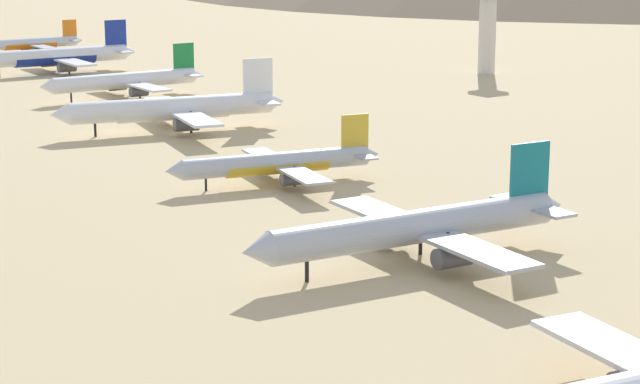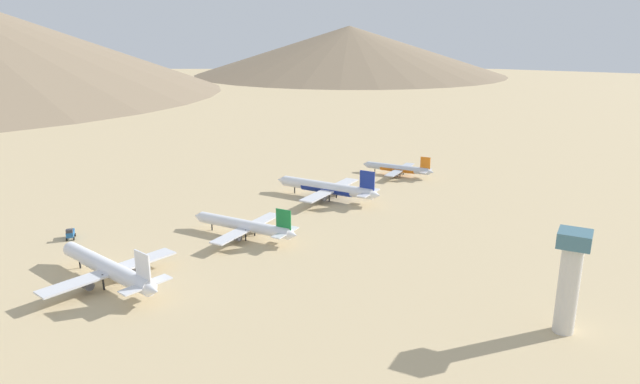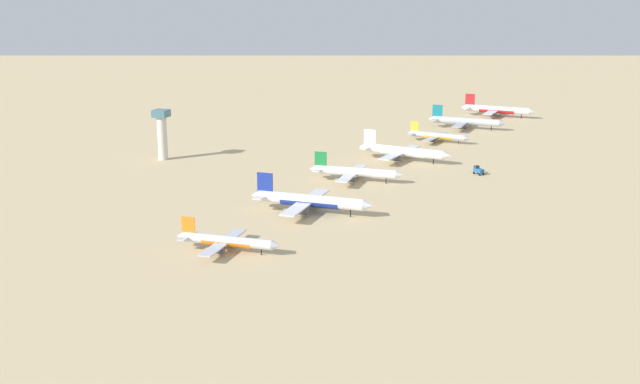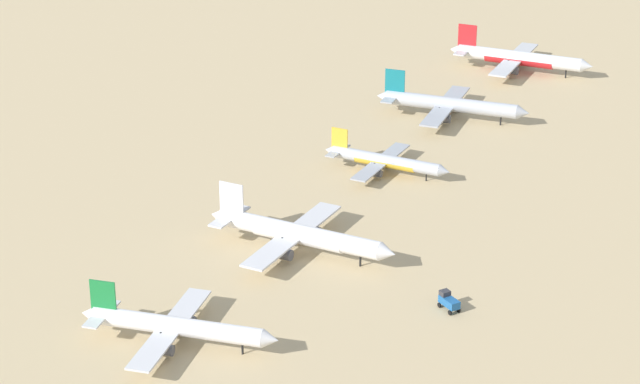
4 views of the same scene
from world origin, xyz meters
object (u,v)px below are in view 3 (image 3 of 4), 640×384
object	(u,v)px
parked_jet_5	(465,121)
parked_jet_6	(496,110)
parked_jet_3	(403,151)
parked_jet_0	(226,241)
parked_jet_1	(309,201)
control_tower	(162,132)
parked_jet_4	(437,136)
parked_jet_2	(354,172)
service_truck	(478,170)

from	to	relation	value
parked_jet_5	parked_jet_6	size ratio (longest dim) A/B	0.96
parked_jet_3	parked_jet_0	bearing A→B (deg)	-100.75
parked_jet_6	parked_jet_1	bearing A→B (deg)	-101.27
parked_jet_5	control_tower	world-z (taller)	control_tower
parked_jet_1	parked_jet_5	xyz separation A→B (m)	(36.23, 203.83, -0.12)
control_tower	parked_jet_1	bearing A→B (deg)	-35.60
parked_jet_1	parked_jet_5	world-z (taller)	parked_jet_1
parked_jet_6	parked_jet_4	bearing A→B (deg)	-103.92
parked_jet_0	parked_jet_4	bearing A→B (deg)	79.43
parked_jet_0	parked_jet_2	world-z (taller)	parked_jet_2
service_truck	parked_jet_2	bearing A→B (deg)	-150.61
parked_jet_5	control_tower	bearing A→B (deg)	-135.54
parked_jet_1	service_truck	xyz separation A→B (m)	(56.00, 83.28, -2.69)
service_truck	parked_jet_6	bearing A→B (deg)	91.61
parked_jet_4	control_tower	distance (m)	151.95
parked_jet_4	parked_jet_5	size ratio (longest dim) A/B	0.77
control_tower	parked_jet_5	bearing A→B (deg)	44.46
parked_jet_4	parked_jet_5	world-z (taller)	parked_jet_5
parked_jet_2	parked_jet_3	world-z (taller)	parked_jet_3
parked_jet_3	control_tower	xyz separation A→B (m)	(-115.89, -31.47, 9.51)
control_tower	parked_jet_3	bearing A→B (deg)	15.19
parked_jet_3	service_truck	distance (m)	43.76
parked_jet_2	parked_jet_6	size ratio (longest dim) A/B	0.87
parked_jet_1	parked_jet_2	bearing A→B (deg)	85.60
parked_jet_3	control_tower	distance (m)	120.46
parked_jet_6	control_tower	xyz separation A→B (m)	(-150.28, -185.57, 9.47)
parked_jet_1	parked_jet_3	bearing A→B (deg)	80.72
parked_jet_4	parked_jet_1	bearing A→B (deg)	-99.55
parked_jet_1	parked_jet_6	world-z (taller)	parked_jet_6
parked_jet_6	parked_jet_2	bearing A→B (deg)	-103.06
parked_jet_0	parked_jet_4	distance (m)	210.84
parked_jet_0	service_truck	size ratio (longest dim) A/B	6.73
parked_jet_4	control_tower	xyz separation A→B (m)	(-125.40, -85.14, 10.68)
parked_jet_5	service_truck	size ratio (longest dim) A/B	8.79
parked_jet_5	parked_jet_4	bearing A→B (deg)	-101.81
parked_jet_2	control_tower	xyz separation A→B (m)	(-103.31, 16.89, 10.06)
parked_jet_3	parked_jet_2	bearing A→B (deg)	-104.58
parked_jet_2	control_tower	size ratio (longest dim) A/B	1.71
parked_jet_3	parked_jet_4	xyz separation A→B (m)	(9.51, 53.67, -1.16)
service_truck	parked_jet_0	bearing A→B (deg)	-116.97
parked_jet_5	parked_jet_6	bearing A→B (deg)	74.21
parked_jet_0	parked_jet_6	xyz separation A→B (m)	(63.56, 307.69, 1.26)
parked_jet_3	control_tower	bearing A→B (deg)	-164.81
parked_jet_2	service_truck	world-z (taller)	parked_jet_2
parked_jet_0	parked_jet_1	distance (m)	52.65
parked_jet_0	control_tower	world-z (taller)	control_tower
parked_jet_4	parked_jet_5	xyz separation A→B (m)	(9.98, 47.71, 1.07)
control_tower	parked_jet_2	bearing A→B (deg)	-9.28
parked_jet_3	service_truck	world-z (taller)	parked_jet_3
parked_jet_1	parked_jet_2	size ratio (longest dim) A/B	1.15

